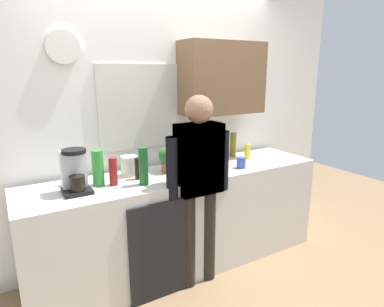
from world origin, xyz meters
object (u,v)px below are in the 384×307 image
Objects in this scene: bottle_red_vinegar at (113,172)px; coffee_maker at (75,173)px; bottle_dark_sauce at (138,169)px; bottle_olive_oil at (233,145)px; person_guest at (199,177)px; storage_canister at (129,166)px; bottle_amber_beer at (205,152)px; bottle_green_wine at (144,166)px; cup_blue_mug at (241,163)px; bottle_clear_soda at (98,168)px; cup_terracotta_mug at (185,160)px; person_at_sink at (199,177)px; potted_plant at (167,158)px; cup_white_mug at (68,180)px; dish_soap at (247,151)px.

coffee_maker is at bearing -179.47° from bottle_red_vinegar.
bottle_dark_sauce is 0.72× the size of bottle_olive_oil.
storage_canister is at bearing -15.12° from person_guest.
coffee_maker reaches higher than bottle_dark_sauce.
bottle_amber_beer is 1.05× the size of bottle_red_vinegar.
storage_canister is (-0.76, 0.01, -0.03)m from bottle_amber_beer.
storage_canister is 0.11× the size of person_guest.
bottle_green_wine reaches higher than cup_blue_mug.
bottle_red_vinegar is at bearing -30.37° from bottle_clear_soda.
bottle_red_vinegar is 0.26m from storage_canister.
storage_canister is (-0.96, 0.31, 0.04)m from cup_blue_mug.
storage_canister is at bearing 102.96° from bottle_dark_sauce.
cup_terracotta_mug is (0.87, 0.17, -0.09)m from bottle_clear_soda.
storage_canister is (0.19, 0.17, -0.02)m from bottle_red_vinegar.
person_at_sink is at bearing -25.69° from bottle_clear_soda.
bottle_dark_sauce is (0.01, 0.15, -0.06)m from bottle_green_wine.
coffee_maker is 0.21× the size of person_guest.
bottle_clear_soda reaches higher than potted_plant.
coffee_maker reaches higher than bottle_clear_soda.
cup_white_mug is (-1.08, -0.06, 0.00)m from cup_terracotta_mug.
bottle_dark_sauce is 1.96× the size of cup_terracotta_mug.
bottle_green_wine reaches higher than bottle_olive_oil.
coffee_maker is 0.51m from bottle_green_wine.
bottle_clear_soda reaches higher than bottle_olive_oil.
cup_terracotta_mug is 1.08m from cup_white_mug.
dish_soap is at bearing -9.57° from bottle_amber_beer.
dish_soap reaches higher than cup_blue_mug.
bottle_green_wine is 1.76× the size of storage_canister.
cup_terracotta_mug is 0.51× the size of dish_soap.
person_guest is at bearing -23.56° from bottle_green_wine.
person_at_sink reaches higher than bottle_olive_oil.
cup_terracotta_mug is at bearing 2.92° from cup_white_mug.
cup_blue_mug is at bearing -1.95° from bottle_green_wine.
person_at_sink is (-0.34, -0.44, -0.07)m from bottle_amber_beer.
bottle_clear_soda is at bearing -179.12° from dish_soap.
bottle_green_wine is 1.30× the size of bottle_amber_beer.
bottle_clear_soda is 1.22× the size of potted_plant.
storage_canister is (0.50, -0.01, 0.04)m from cup_white_mug.
bottle_clear_soda is at bearing 170.99° from cup_blue_mug.
bottle_olive_oil is 1.39× the size of dish_soap.
bottle_olive_oil is 2.50× the size of cup_blue_mug.
bottle_amber_beer is 2.30× the size of cup_blue_mug.
cup_terracotta_mug is 0.54× the size of storage_canister.
dish_soap is (1.19, 0.04, -0.01)m from bottle_dark_sauce.
person_at_sink is at bearing -47.31° from storage_canister.
dish_soap is (1.20, 0.19, -0.07)m from bottle_green_wine.
storage_canister is at bearing 162.20° from cup_blue_mug.
bottle_dark_sauce is at bearing -3.16° from bottle_clear_soda.
dish_soap is at bearing -4.07° from storage_canister.
bottle_green_wine reaches higher than cup_white_mug.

